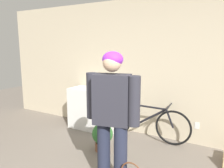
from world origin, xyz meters
TOP-DOWN VIEW (x-y plane):
  - wall_back at (0.00, 2.61)m, footprint 8.00×0.07m
  - side_shelf at (-1.45, 2.32)m, footprint 1.03×0.48m
  - person at (-0.19, 0.86)m, footprint 0.71×0.33m
  - bicycle at (-0.36, 2.32)m, footprint 1.73×0.46m
  - banana at (-1.46, 2.33)m, footprint 0.36×0.09m
  - potted_plant at (-0.77, 1.57)m, footprint 0.35×0.35m

SIDE VIEW (x-z plane):
  - potted_plant at x=-0.77m, z-range 0.02..0.49m
  - bicycle at x=-0.36m, z-range -0.01..0.69m
  - side_shelf at x=-1.45m, z-range 0.00..0.85m
  - banana at x=-1.46m, z-range 0.85..0.89m
  - person at x=-0.19m, z-range 0.13..1.79m
  - wall_back at x=0.00m, z-range 0.00..2.60m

